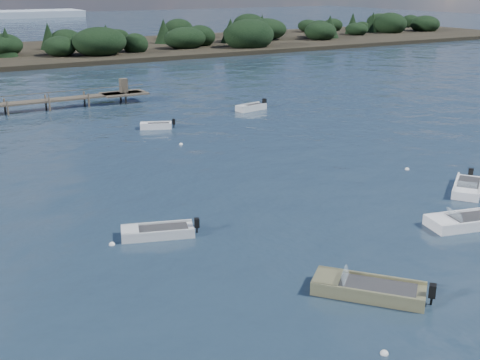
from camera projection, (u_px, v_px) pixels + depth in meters
ground at (63, 90)px, 77.24m from camera, size 400.00×400.00×0.00m
dinghy_mid_grey at (158, 233)px, 32.91m from camera, size 4.33×2.65×1.08m
tender_far_grey_b at (251, 108)px, 64.90m from camera, size 3.89×1.94×1.31m
tender_far_white at (156, 127)px, 56.88m from camera, size 3.32×2.22×1.13m
dinghy_mid_white_b at (467, 189)px, 39.95m from camera, size 4.53×3.92×1.18m
dinghy_mid_white_a at (470, 223)px, 34.32m from camera, size 5.53×3.03×1.27m
dinghy_near_olive at (368, 291)px, 26.74m from camera, size 4.58×4.89×1.29m
buoy_a at (384, 354)px, 22.52m from camera, size 0.32×0.32×0.32m
buoy_c at (112, 245)px, 31.83m from camera, size 0.32×0.32×0.32m
buoy_d at (407, 170)px, 44.52m from camera, size 0.32×0.32×0.32m
buoy_e at (181, 145)px, 51.29m from camera, size 0.32×0.32×0.32m
far_headland at (135, 40)px, 121.36m from camera, size 190.00×40.00×5.80m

